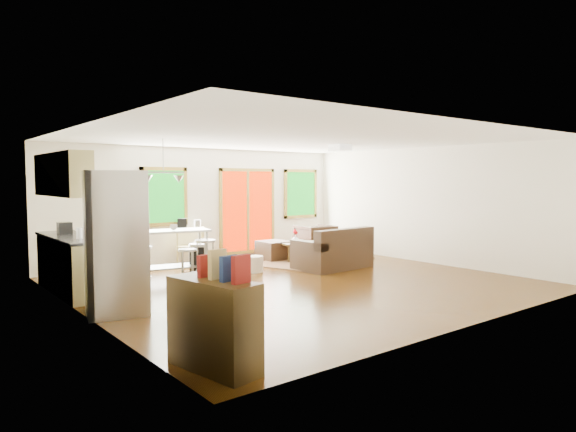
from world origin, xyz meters
TOP-DOWN VIEW (x-y plane):
  - floor at (0.00, 0.00)m, footprint 7.50×7.00m
  - ceiling at (0.00, 0.00)m, footprint 7.50×7.00m
  - back_wall at (0.00, 3.51)m, footprint 7.50×0.02m
  - left_wall at (-3.76, 0.00)m, footprint 0.02×7.00m
  - right_wall at (3.76, 0.00)m, footprint 0.02×7.00m
  - front_wall at (0.00, -3.51)m, footprint 7.50×0.02m
  - window_left at (-1.00, 3.46)m, footprint 1.10×0.05m
  - french_doors at (1.20, 3.46)m, footprint 1.60×0.05m
  - window_right at (2.90, 3.46)m, footprint 1.10×0.05m
  - rug at (1.79, 1.60)m, footprint 2.99×2.65m
  - loveseat at (1.57, 0.72)m, footprint 1.67×1.02m
  - coffee_table at (1.73, 1.96)m, footprint 1.18×0.86m
  - armchair at (2.51, 2.42)m, footprint 0.89×0.85m
  - ottoman at (1.26, 2.44)m, footprint 0.67×0.67m
  - pouf at (-0.01, 1.40)m, footprint 0.43×0.43m
  - vase at (1.60, 2.07)m, footprint 0.24×0.24m
  - book at (2.29, 1.73)m, footprint 0.19×0.04m
  - cabinets at (-3.49, 1.70)m, footprint 0.64×2.24m
  - refrigerator at (-3.34, -0.10)m, footprint 0.96×0.94m
  - island at (-1.73, 1.69)m, footprint 1.56×0.85m
  - cup at (-1.71, 1.51)m, footprint 0.16×0.14m
  - bar_stool_a at (-2.50, 1.10)m, footprint 0.41×0.41m
  - bar_stool_b at (-1.74, 0.92)m, footprint 0.40×0.40m
  - bar_stool_c at (-1.31, 1.06)m, footprint 0.47×0.47m
  - trash_can at (-1.17, 1.61)m, footprint 0.45×0.45m
  - kitchen_cart at (-0.51, 3.27)m, footprint 0.78×0.66m
  - bookshelf at (-3.35, -2.81)m, footprint 0.57×1.06m
  - ceiling_flush at (1.60, 0.60)m, footprint 0.35×0.35m
  - pendant_light at (-1.90, 1.50)m, footprint 0.80×0.18m

SIDE VIEW (x-z plane):
  - floor at x=0.00m, z-range -0.02..0.00m
  - rug at x=1.79m, z-range 0.00..0.02m
  - pouf at x=-0.01m, z-range 0.00..0.32m
  - ottoman at x=1.26m, z-range 0.00..0.44m
  - trash_can at x=-1.17m, z-range 0.00..0.65m
  - loveseat at x=1.57m, z-range -0.09..0.77m
  - coffee_table at x=1.73m, z-range 0.15..0.58m
  - armchair at x=2.51m, z-range 0.00..0.84m
  - bookshelf at x=-3.35m, z-range -0.13..1.06m
  - bar_stool_b at x=-1.74m, z-range 0.16..0.83m
  - vase at x=1.60m, z-range 0.36..0.68m
  - book at x=2.29m, z-range 0.40..0.66m
  - bar_stool_a at x=-2.50m, z-range 0.18..0.93m
  - bar_stool_c at x=-1.31m, z-range 0.19..0.97m
  - island at x=-1.73m, z-range 0.18..1.11m
  - kitchen_cart at x=-0.51m, z-range 0.18..1.19m
  - cabinets at x=-3.49m, z-range -0.22..2.08m
  - refrigerator at x=-3.34m, z-range 0.00..1.99m
  - cup at x=-1.71m, z-range 0.95..1.08m
  - french_doors at x=1.20m, z-range 0.05..2.15m
  - back_wall at x=0.00m, z-range 0.00..2.60m
  - left_wall at x=-3.76m, z-range 0.00..2.60m
  - right_wall at x=3.76m, z-range 0.00..2.60m
  - front_wall at x=0.00m, z-range 0.00..2.60m
  - window_left at x=-1.00m, z-range 0.85..2.15m
  - window_right at x=2.90m, z-range 0.85..2.15m
  - pendant_light at x=-1.90m, z-range 1.50..2.29m
  - ceiling_flush at x=1.60m, z-range 2.47..2.59m
  - ceiling at x=0.00m, z-range 2.60..2.62m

